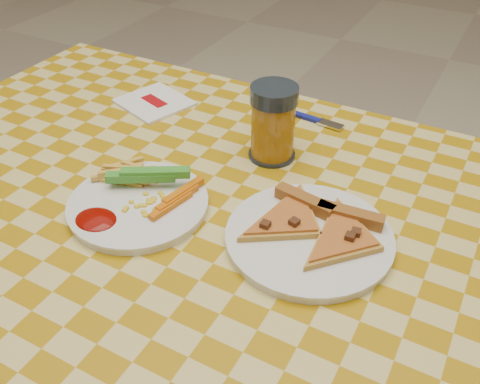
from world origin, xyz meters
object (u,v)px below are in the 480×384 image
plate_left (138,205)px  drink_glass (273,123)px  table (209,258)px  plate_right (309,239)px

plate_left → drink_glass: (0.11, 0.23, 0.06)m
plate_left → table: bearing=12.0°
table → plate_right: 0.17m
plate_left → plate_right: bearing=11.8°
plate_right → drink_glass: 0.23m
table → plate_right: bearing=11.7°
plate_left → plate_right: same height
table → plate_right: size_ratio=5.53×
table → plate_left: size_ratio=6.14×
plate_right → drink_glass: size_ratio=1.77×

